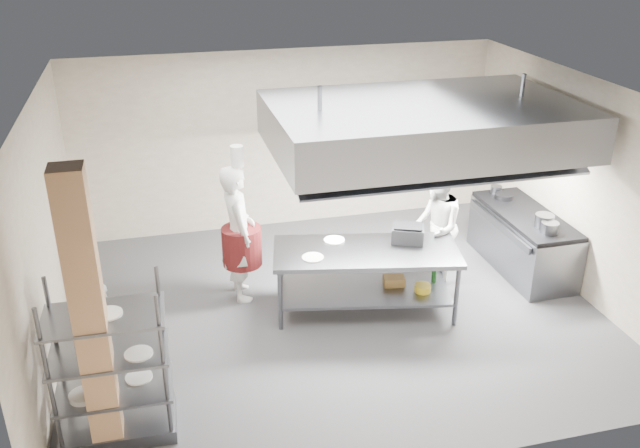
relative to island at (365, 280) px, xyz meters
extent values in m
plane|color=#313133|center=(-0.41, 0.09, -0.46)|extent=(7.00, 7.00, 0.00)
plane|color=silver|center=(-0.41, 0.09, 2.54)|extent=(7.00, 7.00, 0.00)
plane|color=tan|center=(-0.41, 3.09, 1.04)|extent=(7.00, 0.00, 7.00)
plane|color=tan|center=(-3.91, 0.09, 1.04)|extent=(0.00, 6.00, 6.00)
plane|color=tan|center=(3.09, 0.09, 1.04)|extent=(0.00, 6.00, 6.00)
cube|color=#E0A672|center=(-3.31, -1.81, 1.04)|extent=(0.30, 0.30, 3.00)
cube|color=gray|center=(0.89, 0.49, 1.94)|extent=(4.00, 2.50, 0.60)
cube|color=white|center=(-0.01, 0.49, 1.62)|extent=(1.60, 0.12, 0.04)
cube|color=white|center=(1.79, 0.49, 1.62)|extent=(1.60, 0.12, 0.04)
cube|color=gray|center=(1.39, 2.93, 1.04)|extent=(1.50, 0.28, 0.04)
cube|color=gray|center=(0.00, 0.00, 0.42)|extent=(2.59, 1.49, 0.06)
cube|color=slate|center=(0.00, 0.00, -0.16)|extent=(2.38, 1.35, 0.04)
cube|color=gray|center=(2.67, 0.59, -0.04)|extent=(0.80, 2.00, 0.84)
cube|color=black|center=(2.67, 0.59, 0.41)|extent=(0.78, 1.96, 0.06)
imported|color=silver|center=(-1.58, 0.80, 0.52)|extent=(0.53, 0.75, 1.95)
imported|color=silver|center=(1.19, 0.50, 0.43)|extent=(0.90, 1.03, 1.77)
imported|color=silver|center=(-3.41, -1.01, 0.44)|extent=(0.69, 1.13, 1.79)
cube|color=slate|center=(0.62, 0.13, 0.56)|extent=(0.52, 0.47, 0.21)
cube|color=olive|center=(0.41, 0.01, -0.07)|extent=(0.31, 0.24, 0.12)
cylinder|color=gray|center=(2.66, 0.10, 0.54)|extent=(0.27, 0.27, 0.18)
cylinder|color=white|center=(-3.21, -1.65, 0.10)|extent=(0.28, 0.28, 0.05)
camera|label=1|loc=(-2.55, -7.54, 4.48)|focal=38.00mm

